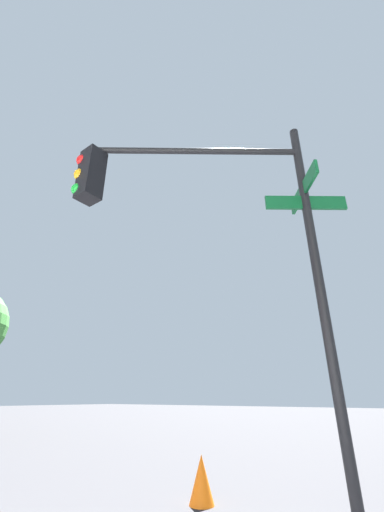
{
  "coord_description": "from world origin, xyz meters",
  "views": [
    {
      "loc": [
        -7.66,
        -3.2,
        1.38
      ],
      "look_at": [
        -5.31,
        -6.31,
        3.1
      ],
      "focal_mm": 22.55,
      "sensor_mm": 36.0,
      "label": 1
    }
  ],
  "objects": [
    {
      "name": "traffic_signal_near",
      "position": [
        -5.54,
        -6.22,
        3.63
      ],
      "size": [
        3.01,
        2.41,
        5.1
      ],
      "color": "black",
      "rests_on": "ground_plane"
    },
    {
      "name": "traffic_cone",
      "position": [
        -4.45,
        -7.68,
        0.31
      ],
      "size": [
        0.36,
        0.36,
        0.62
      ],
      "primitive_type": "cone",
      "color": "orange",
      "rests_on": "ground_plane"
    }
  ]
}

